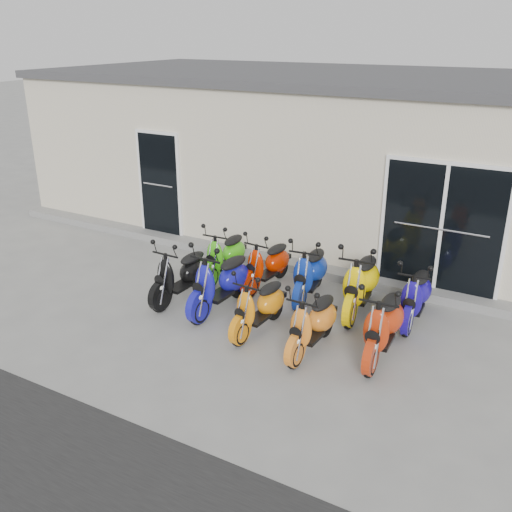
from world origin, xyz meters
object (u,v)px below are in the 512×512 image
object	(u,v)px
scooter_back_green	(225,249)
scooter_back_red	(267,258)
scooter_front_blue	(220,274)
scooter_front_red	(384,317)
scooter_back_yellow	(361,275)
scooter_back_blue	(310,266)
scooter_front_orange_a	(259,299)
scooter_front_orange_b	(313,316)
scooter_back_extra	(417,289)
scooter_front_black	(180,268)

from	to	relation	value
scooter_back_green	scooter_back_red	size ratio (longest dim) A/B	1.02
scooter_front_blue	scooter_front_red	size ratio (longest dim) A/B	1.03
scooter_front_red	scooter_back_green	world-z (taller)	scooter_front_red
scooter_back_yellow	scooter_back_blue	bearing A→B (deg)	170.41
scooter_front_red	scooter_back_red	xyz separation A→B (m)	(-2.46, 1.23, -0.06)
scooter_front_orange_a	scooter_back_blue	bearing A→B (deg)	86.56
scooter_front_red	scooter_front_orange_b	bearing A→B (deg)	-161.79
scooter_back_green	scooter_back_yellow	size ratio (longest dim) A/B	0.88
scooter_front_orange_a	scooter_back_extra	world-z (taller)	scooter_back_extra
scooter_front_black	scooter_back_green	size ratio (longest dim) A/B	1.03
scooter_front_black	scooter_front_blue	size ratio (longest dim) A/B	0.92
scooter_front_blue	scooter_front_red	distance (m)	2.70
scooter_back_blue	scooter_back_extra	size ratio (longest dim) A/B	1.06
scooter_front_red	scooter_back_green	size ratio (longest dim) A/B	1.09
scooter_front_orange_b	scooter_back_yellow	size ratio (longest dim) A/B	0.87
scooter_front_blue	scooter_back_green	bearing A→B (deg)	121.62
scooter_front_orange_b	scooter_back_green	size ratio (longest dim) A/B	0.99
scooter_back_red	scooter_back_yellow	xyz separation A→B (m)	(1.74, -0.12, 0.09)
scooter_back_red	scooter_back_blue	xyz separation A→B (m)	(0.84, -0.05, 0.04)
scooter_front_orange_a	scooter_front_red	world-z (taller)	scooter_front_red
scooter_back_extra	scooter_back_yellow	bearing A→B (deg)	-176.26
scooter_front_red	scooter_back_extra	distance (m)	1.23
scooter_front_red	scooter_back_yellow	world-z (taller)	scooter_back_yellow
scooter_front_black	scooter_back_yellow	world-z (taller)	scooter_back_yellow
scooter_front_blue	scooter_back_red	bearing A→B (deg)	81.02
scooter_front_black	scooter_back_extra	bearing A→B (deg)	19.15
scooter_front_black	scooter_back_red	bearing A→B (deg)	50.17
scooter_front_blue	scooter_back_yellow	bearing A→B (deg)	29.77
scooter_front_red	scooter_back_green	xyz separation A→B (m)	(-3.32, 1.22, -0.05)
scooter_back_extra	scooter_front_black	bearing A→B (deg)	-166.03
scooter_front_black	scooter_front_orange_b	xyz separation A→B (m)	(2.58, -0.44, -0.02)
scooter_front_orange_b	scooter_back_red	distance (m)	2.23
scooter_front_orange_a	scooter_back_extra	bearing A→B (deg)	40.81
scooter_back_green	scooter_back_red	bearing A→B (deg)	-2.64
scooter_back_blue	scooter_back_extra	distance (m)	1.75
scooter_back_blue	scooter_back_red	bearing A→B (deg)	168.58
scooter_front_orange_b	scooter_back_blue	distance (m)	1.69
scooter_back_red	scooter_back_blue	world-z (taller)	scooter_back_blue
scooter_back_yellow	scooter_back_green	bearing A→B (deg)	172.16
scooter_back_green	scooter_back_blue	xyz separation A→B (m)	(1.69, -0.04, 0.03)
scooter_front_red	scooter_back_red	distance (m)	2.75
scooter_back_red	scooter_back_extra	world-z (taller)	scooter_back_extra
scooter_front_black	scooter_back_green	bearing A→B (deg)	83.79
scooter_front_red	scooter_back_red	world-z (taller)	scooter_front_red
scooter_back_extra	scooter_front_orange_b	bearing A→B (deg)	-126.54
scooter_front_blue	scooter_front_orange_b	distance (m)	1.85
scooter_front_blue	scooter_back_extra	distance (m)	3.04
scooter_front_black	scooter_front_orange_a	world-z (taller)	scooter_front_black
scooter_back_green	scooter_back_yellow	xyz separation A→B (m)	(2.60, -0.11, 0.08)
scooter_front_blue	scooter_front_orange_b	xyz separation A→B (m)	(1.80, -0.45, -0.07)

